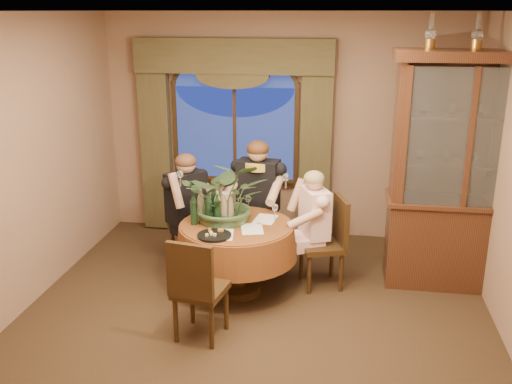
% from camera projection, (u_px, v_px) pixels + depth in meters
% --- Properties ---
extents(floor, '(5.00, 5.00, 0.00)m').
position_uv_depth(floor, '(250.00, 330.00, 5.24)').
color(floor, black).
rests_on(floor, ground).
extents(wall_back, '(4.50, 0.00, 4.50)m').
position_uv_depth(wall_back, '(283.00, 127.00, 7.16)').
color(wall_back, '#8B6751').
rests_on(wall_back, ground).
extents(ceiling, '(5.00, 5.00, 0.00)m').
position_uv_depth(ceiling, '(249.00, 11.00, 4.38)').
color(ceiling, white).
rests_on(ceiling, wall_back).
extents(window, '(1.62, 0.10, 1.32)m').
position_uv_depth(window, '(235.00, 135.00, 7.22)').
color(window, navy).
rests_on(window, wall_back).
extents(arched_transom, '(1.60, 0.06, 0.44)m').
position_uv_depth(arched_transom, '(234.00, 72.00, 6.98)').
color(arched_transom, navy).
rests_on(arched_transom, wall_back).
extents(drapery_left, '(0.38, 0.14, 2.32)m').
position_uv_depth(drapery_left, '(156.00, 142.00, 7.36)').
color(drapery_left, '#3F371C').
rests_on(drapery_left, floor).
extents(drapery_right, '(0.38, 0.14, 2.32)m').
position_uv_depth(drapery_right, '(316.00, 148.00, 7.05)').
color(drapery_right, '#3F371C').
rests_on(drapery_right, floor).
extents(swag_valance, '(2.45, 0.16, 0.42)m').
position_uv_depth(swag_valance, '(233.00, 56.00, 6.84)').
color(swag_valance, '#3F371C').
rests_on(swag_valance, wall_back).
extents(dining_table, '(1.51, 1.51, 0.75)m').
position_uv_depth(dining_table, '(237.00, 258.00, 5.85)').
color(dining_table, maroon).
rests_on(dining_table, floor).
extents(china_cabinet, '(1.51, 0.59, 2.44)m').
position_uv_depth(china_cabinet, '(461.00, 174.00, 5.79)').
color(china_cabinet, '#381C12').
rests_on(china_cabinet, floor).
extents(oil_lamp_left, '(0.11, 0.11, 0.34)m').
position_uv_depth(oil_lamp_left, '(431.00, 31.00, 5.42)').
color(oil_lamp_left, '#A5722D').
rests_on(oil_lamp_left, china_cabinet).
extents(oil_lamp_center, '(0.11, 0.11, 0.34)m').
position_uv_depth(oil_lamp_center, '(478.00, 31.00, 5.36)').
color(oil_lamp_center, '#A5722D').
rests_on(oil_lamp_center, china_cabinet).
extents(chair_right, '(0.53, 0.53, 0.96)m').
position_uv_depth(chair_right, '(322.00, 243.00, 5.96)').
color(chair_right, black).
rests_on(chair_right, floor).
extents(chair_back_right, '(0.43, 0.43, 0.96)m').
position_uv_depth(chair_back_right, '(252.00, 221.00, 6.59)').
color(chair_back_right, black).
rests_on(chair_back_right, floor).
extents(chair_back, '(0.59, 0.59, 0.96)m').
position_uv_depth(chair_back, '(193.00, 225.00, 6.46)').
color(chair_back, black).
rests_on(chair_back, floor).
extents(chair_front_left, '(0.49, 0.49, 0.96)m').
position_uv_depth(chair_front_left, '(201.00, 287.00, 5.02)').
color(chair_front_left, black).
rests_on(chair_front_left, floor).
extents(person_pink, '(0.56, 0.58, 1.25)m').
position_uv_depth(person_pink, '(314.00, 228.00, 5.99)').
color(person_pink, beige).
rests_on(person_pink, floor).
extents(person_back, '(0.64, 0.65, 1.34)m').
position_uv_depth(person_back, '(187.00, 212.00, 6.33)').
color(person_back, black).
rests_on(person_back, floor).
extents(person_scarf, '(0.58, 0.54, 1.45)m').
position_uv_depth(person_scarf, '(258.00, 202.00, 6.47)').
color(person_scarf, black).
rests_on(person_scarf, floor).
extents(stoneware_vase, '(0.16, 0.16, 0.29)m').
position_uv_depth(stoneware_vase, '(227.00, 206.00, 5.81)').
color(stoneware_vase, tan).
rests_on(stoneware_vase, dining_table).
extents(centerpiece_plant, '(0.86, 0.95, 0.74)m').
position_uv_depth(centerpiece_plant, '(227.00, 166.00, 5.67)').
color(centerpiece_plant, '#344E2D').
rests_on(centerpiece_plant, dining_table).
extents(olive_bowl, '(0.15, 0.15, 0.05)m').
position_uv_depth(olive_bowl, '(237.00, 222.00, 5.72)').
color(olive_bowl, '#506035').
rests_on(olive_bowl, dining_table).
extents(cheese_platter, '(0.33, 0.33, 0.02)m').
position_uv_depth(cheese_platter, '(214.00, 236.00, 5.42)').
color(cheese_platter, black).
rests_on(cheese_platter, dining_table).
extents(wine_bottle_0, '(0.07, 0.07, 0.33)m').
position_uv_depth(wine_bottle_0, '(215.00, 201.00, 5.91)').
color(wine_bottle_0, black).
rests_on(wine_bottle_0, dining_table).
extents(wine_bottle_1, '(0.07, 0.07, 0.33)m').
position_uv_depth(wine_bottle_1, '(217.00, 207.00, 5.73)').
color(wine_bottle_1, tan).
rests_on(wine_bottle_1, dining_table).
extents(wine_bottle_2, '(0.07, 0.07, 0.33)m').
position_uv_depth(wine_bottle_2, '(209.00, 209.00, 5.69)').
color(wine_bottle_2, black).
rests_on(wine_bottle_2, dining_table).
extents(wine_bottle_3, '(0.07, 0.07, 0.33)m').
position_uv_depth(wine_bottle_3, '(218.00, 210.00, 5.64)').
color(wine_bottle_3, black).
rests_on(wine_bottle_3, dining_table).
extents(wine_bottle_4, '(0.07, 0.07, 0.33)m').
position_uv_depth(wine_bottle_4, '(194.00, 209.00, 5.69)').
color(wine_bottle_4, black).
rests_on(wine_bottle_4, dining_table).
extents(wine_bottle_5, '(0.07, 0.07, 0.33)m').
position_uv_depth(wine_bottle_5, '(201.00, 205.00, 5.80)').
color(wine_bottle_5, tan).
rests_on(wine_bottle_5, dining_table).
extents(tasting_paper_0, '(0.27, 0.34, 0.00)m').
position_uv_depth(tasting_paper_0, '(252.00, 229.00, 5.60)').
color(tasting_paper_0, white).
rests_on(tasting_paper_0, dining_table).
extents(tasting_paper_1, '(0.25, 0.32, 0.00)m').
position_uv_depth(tasting_paper_1, '(265.00, 219.00, 5.86)').
color(tasting_paper_1, white).
rests_on(tasting_paper_1, dining_table).
extents(tasting_paper_2, '(0.25, 0.33, 0.00)m').
position_uv_depth(tasting_paper_2, '(222.00, 235.00, 5.46)').
color(tasting_paper_2, white).
rests_on(tasting_paper_2, dining_table).
extents(wine_glass_person_pink, '(0.07, 0.07, 0.18)m').
position_uv_depth(wine_glass_person_pink, '(275.00, 212.00, 5.82)').
color(wine_glass_person_pink, silver).
rests_on(wine_glass_person_pink, dining_table).
extents(wine_glass_person_back, '(0.07, 0.07, 0.18)m').
position_uv_depth(wine_glass_person_back, '(210.00, 206.00, 5.99)').
color(wine_glass_person_back, silver).
rests_on(wine_glass_person_back, dining_table).
extents(wine_glass_person_scarf, '(0.07, 0.07, 0.18)m').
position_uv_depth(wine_glass_person_scarf, '(248.00, 203.00, 6.08)').
color(wine_glass_person_scarf, silver).
rests_on(wine_glass_person_scarf, dining_table).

